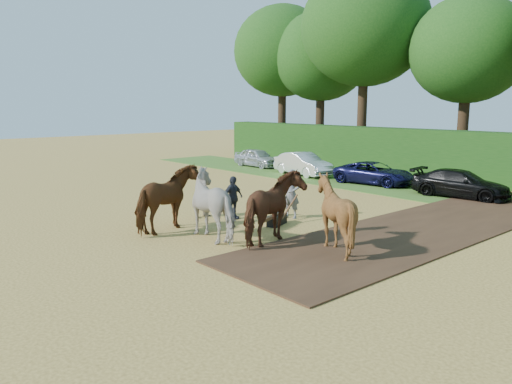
{
  "coord_description": "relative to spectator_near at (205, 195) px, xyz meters",
  "views": [
    {
      "loc": [
        10.88,
        -9.31,
        4.53
      ],
      "look_at": [
        -2.44,
        2.3,
        1.4
      ],
      "focal_mm": 35.0,
      "sensor_mm": 36.0,
      "label": 1
    }
  ],
  "objects": [
    {
      "name": "grass_verge",
      "position": [
        5.38,
        11.88,
        -0.88
      ],
      "size": [
        50.0,
        5.0,
        0.03
      ],
      "primitive_type": "cube",
      "color": "#38601E",
      "rests_on": "ground"
    },
    {
      "name": "earth_strip",
      "position": [
        6.88,
        4.88,
        -0.87
      ],
      "size": [
        4.5,
        17.0,
        0.05
      ],
      "primitive_type": "cube",
      "color": "#472D1C",
      "rests_on": "ground"
    },
    {
      "name": "spectator_near",
      "position": [
        0.0,
        0.0,
        0.0
      ],
      "size": [
        0.7,
        0.89,
        1.79
      ],
      "primitive_type": "imported",
      "rotation": [
        0.0,
        0.0,
        1.54
      ],
      "color": "#BAAA92",
      "rests_on": "ground"
    },
    {
      "name": "spectator_far",
      "position": [
        1.03,
        0.62,
        -0.03
      ],
      "size": [
        0.49,
        1.04,
        1.73
      ],
      "primitive_type": "imported",
      "rotation": [
        0.0,
        0.0,
        1.64
      ],
      "color": "#262A33",
      "rests_on": "ground"
    },
    {
      "name": "ground",
      "position": [
        5.38,
        -2.12,
        -0.89
      ],
      "size": [
        120.0,
        120.0,
        0.0
      ],
      "primitive_type": "plane",
      "color": "gold",
      "rests_on": "ground"
    },
    {
      "name": "plough_team",
      "position": [
        3.77,
        -0.93,
        0.27
      ],
      "size": [
        7.82,
        6.72,
        2.35
      ],
      "color": "#5D2C17",
      "rests_on": "ground"
    },
    {
      "name": "parked_cars",
      "position": [
        2.16,
        11.91,
        -0.21
      ],
      "size": [
        30.46,
        2.9,
        1.46
      ],
      "color": "silver",
      "rests_on": "ground"
    }
  ]
}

